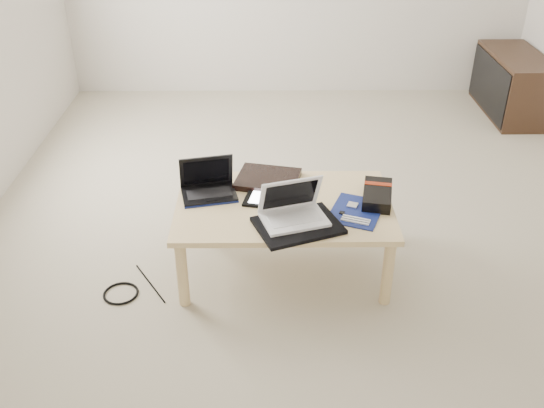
{
  "coord_description": "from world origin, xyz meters",
  "views": [
    {
      "loc": [
        -0.28,
        -3.35,
        1.99
      ],
      "look_at": [
        -0.25,
        -0.7,
        0.4
      ],
      "focal_mm": 40.0,
      "sensor_mm": 36.0,
      "label": 1
    }
  ],
  "objects_px": {
    "coffee_table": "(284,211)",
    "white_laptop": "(293,211)",
    "netbook": "(208,187)",
    "gpu_box": "(377,195)",
    "media_cabinet": "(512,84)"
  },
  "relations": [
    {
      "from": "media_cabinet",
      "to": "white_laptop",
      "type": "xyz_separation_m",
      "value": [
        -1.92,
        -2.32,
        0.21
      ]
    },
    {
      "from": "coffee_table",
      "to": "netbook",
      "type": "relative_size",
      "value": 3.5
    },
    {
      "from": "white_laptop",
      "to": "gpu_box",
      "type": "distance_m",
      "value": 0.49
    },
    {
      "from": "white_laptop",
      "to": "gpu_box",
      "type": "bearing_deg",
      "value": 24.66
    },
    {
      "from": "coffee_table",
      "to": "gpu_box",
      "type": "xyz_separation_m",
      "value": [
        0.48,
        0.03,
        0.08
      ]
    },
    {
      "from": "media_cabinet",
      "to": "netbook",
      "type": "distance_m",
      "value": 3.13
    },
    {
      "from": "white_laptop",
      "to": "gpu_box",
      "type": "relative_size",
      "value": 1.16
    },
    {
      "from": "coffee_table",
      "to": "white_laptop",
      "type": "bearing_deg",
      "value": -77.75
    },
    {
      "from": "coffee_table",
      "to": "white_laptop",
      "type": "xyz_separation_m",
      "value": [
        0.04,
        -0.17,
        0.11
      ]
    },
    {
      "from": "gpu_box",
      "to": "media_cabinet",
      "type": "bearing_deg",
      "value": 55.1
    },
    {
      "from": "coffee_table",
      "to": "netbook",
      "type": "height_order",
      "value": "netbook"
    },
    {
      "from": "netbook",
      "to": "white_laptop",
      "type": "distance_m",
      "value": 0.51
    },
    {
      "from": "white_laptop",
      "to": "netbook",
      "type": "bearing_deg",
      "value": 147.48
    },
    {
      "from": "coffee_table",
      "to": "media_cabinet",
      "type": "height_order",
      "value": "media_cabinet"
    },
    {
      "from": "gpu_box",
      "to": "coffee_table",
      "type": "bearing_deg",
      "value": -176.33
    }
  ]
}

